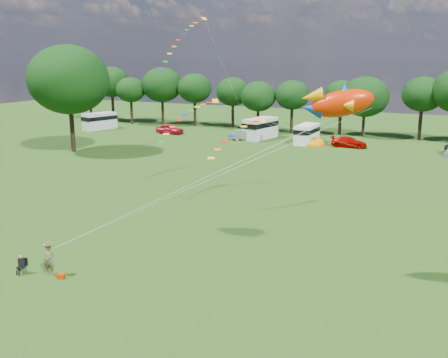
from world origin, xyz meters
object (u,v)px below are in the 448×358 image
at_px(car_a, 170,129).
at_px(campervan_c, 307,133).
at_px(car_c, 349,142).
at_px(kite_flyer, 49,260).
at_px(big_tree, 69,80).
at_px(camp_chair, 22,262).
at_px(fish_kite, 337,103).
at_px(tent_orange, 315,146).
at_px(campervan_a, 100,121).
at_px(campervan_b, 260,128).
at_px(car_b, 247,135).

xyz_separation_m(car_a, campervan_c, (21.79, 0.33, 0.65)).
distance_m(car_c, kite_flyer, 47.84).
xyz_separation_m(car_a, car_c, (27.73, -0.33, -0.07)).
distance_m(big_tree, camp_chair, 38.27).
distance_m(car_a, car_c, 27.73).
bearing_deg(campervan_c, car_a, 92.63).
height_order(car_c, fish_kite, fish_kite).
xyz_separation_m(big_tree, campervan_c, (25.55, 18.15, -7.61)).
bearing_deg(tent_orange, campervan_a, 179.21).
height_order(tent_orange, kite_flyer, kite_flyer).
bearing_deg(campervan_b, big_tree, 149.21).
height_order(campervan_a, campervan_c, campervan_a).
bearing_deg(kite_flyer, big_tree, 112.52).
relative_size(campervan_b, fish_kite, 1.65).
bearing_deg(campervan_a, fish_kite, -113.34).
relative_size(car_b, fish_kite, 1.09).
height_order(big_tree, tent_orange, big_tree).
height_order(car_b, campervan_b, campervan_b).
distance_m(car_a, campervan_b, 14.56).
distance_m(campervan_b, kite_flyer, 49.31).
distance_m(car_b, campervan_b, 2.58).
xyz_separation_m(big_tree, kite_flyer, (23.64, -29.69, -8.11)).
distance_m(big_tree, car_b, 25.54).
relative_size(car_c, campervan_c, 0.84).
bearing_deg(fish_kite, car_a, 114.67).
bearing_deg(tent_orange, car_b, 177.20).
bearing_deg(campervan_b, campervan_c, -86.47).
distance_m(car_b, campervan_a, 26.18).
xyz_separation_m(campervan_c, kite_flyer, (-1.91, -47.85, -0.50)).
xyz_separation_m(big_tree, car_b, (16.95, 17.23, -8.26)).
xyz_separation_m(campervan_c, tent_orange, (1.54, -1.42, -1.39)).
distance_m(campervan_a, tent_orange, 36.35).
distance_m(car_c, camp_chair, 48.57).
height_order(campervan_a, kite_flyer, campervan_a).
height_order(campervan_a, tent_orange, campervan_a).
height_order(car_b, tent_orange, car_b).
bearing_deg(big_tree, fish_kite, -31.98).
xyz_separation_m(car_c, kite_flyer, (-7.85, -47.19, 0.23)).
relative_size(car_a, camp_chair, 4.11).
relative_size(car_c, campervan_a, 0.76).
bearing_deg(campervan_c, campervan_a, 93.27).
distance_m(tent_orange, fish_kite, 42.93).
relative_size(campervan_b, tent_orange, 2.07).
bearing_deg(car_b, kite_flyer, 168.44).
relative_size(car_c, campervan_b, 0.69).
xyz_separation_m(campervan_b, campervan_c, (7.33, -1.16, -0.20)).
bearing_deg(campervan_a, campervan_c, -70.89).
xyz_separation_m(camp_chair, fish_kite, (15.89, 6.47, 8.98)).
distance_m(campervan_c, fish_kite, 44.39).
bearing_deg(campervan_c, kite_flyer, 179.48).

